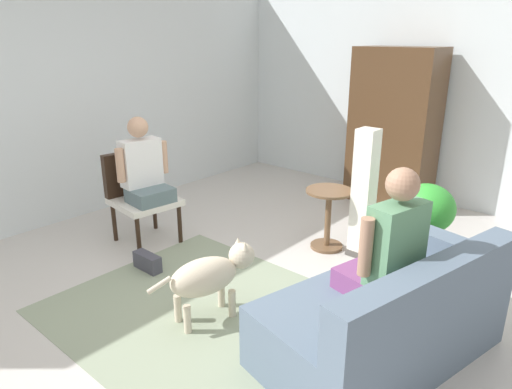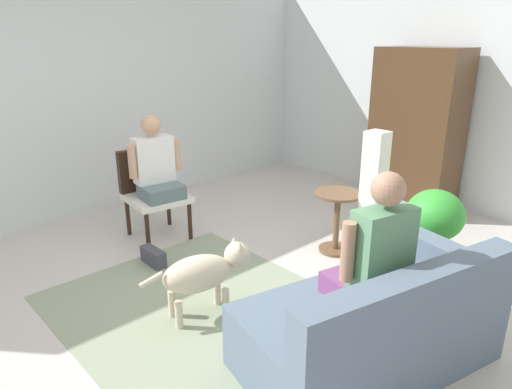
{
  "view_description": "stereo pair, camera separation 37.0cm",
  "coord_description": "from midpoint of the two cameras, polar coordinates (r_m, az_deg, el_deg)",
  "views": [
    {
      "loc": [
        2.24,
        -2.3,
        2.03
      ],
      "look_at": [
        -0.06,
        0.34,
        0.81
      ],
      "focal_mm": 32.5,
      "sensor_mm": 36.0,
      "label": 1
    },
    {
      "loc": [
        2.51,
        -2.04,
        2.03
      ],
      "look_at": [
        -0.06,
        0.34,
        0.81
      ],
      "focal_mm": 32.5,
      "sensor_mm": 36.0,
      "label": 2
    }
  ],
  "objects": [
    {
      "name": "ground_plane",
      "position": [
        3.81,
        -5.61,
        -13.18
      ],
      "size": [
        8.11,
        8.11,
        0.0
      ],
      "primitive_type": "plane",
      "color": "beige"
    },
    {
      "name": "back_wall",
      "position": [
        6.13,
        18.44,
        11.9
      ],
      "size": [
        5.93,
        0.12,
        2.71
      ],
      "primitive_type": "cube",
      "color": "silver",
      "rests_on": "ground"
    },
    {
      "name": "left_wall",
      "position": [
        5.71,
        -23.31,
        10.86
      ],
      "size": [
        0.12,
        7.36,
        2.71
      ],
      "primitive_type": "cube",
      "color": "silver",
      "rests_on": "ground"
    },
    {
      "name": "area_rug",
      "position": [
        3.65,
        -8.09,
        -14.78
      ],
      "size": [
        2.44,
        1.91,
        0.01
      ],
      "primitive_type": "cube",
      "color": "gray",
      "rests_on": "ground"
    },
    {
      "name": "couch",
      "position": [
        3.17,
        12.68,
        -14.61
      ],
      "size": [
        1.21,
        1.77,
        0.81
      ],
      "color": "slate",
      "rests_on": "ground"
    },
    {
      "name": "armchair",
      "position": [
        4.89,
        -16.41,
        0.57
      ],
      "size": [
        0.66,
        0.64,
        0.91
      ],
      "color": "black",
      "rests_on": "ground"
    },
    {
      "name": "person_on_couch",
      "position": [
        2.93,
        12.58,
        -6.55
      ],
      "size": [
        0.51,
        0.53,
        0.87
      ],
      "color": "#7E4077"
    },
    {
      "name": "person_on_armchair",
      "position": [
        4.7,
        -15.91,
        3.13
      ],
      "size": [
        0.45,
        0.55,
        0.82
      ],
      "color": "slate"
    },
    {
      "name": "round_end_table",
      "position": [
        4.56,
        6.63,
        -2.42
      ],
      "size": [
        0.46,
        0.46,
        0.61
      ],
      "color": "brown",
      "rests_on": "ground"
    },
    {
      "name": "dog",
      "position": [
        3.48,
        -8.74,
        -9.79
      ],
      "size": [
        0.41,
        0.84,
        0.57
      ],
      "color": "beige",
      "rests_on": "ground"
    },
    {
      "name": "potted_plant",
      "position": [
        4.19,
        17.83,
        -2.62
      ],
      "size": [
        0.47,
        0.47,
        0.83
      ],
      "color": "beige",
      "rests_on": "ground"
    },
    {
      "name": "column_lamp",
      "position": [
        4.38,
        10.78,
        -0.11
      ],
      "size": [
        0.2,
        0.2,
        1.23
      ],
      "color": "#4C4742",
      "rests_on": "ground"
    },
    {
      "name": "armoire_cabinet",
      "position": [
        5.89,
        14.89,
        7.92
      ],
      "size": [
        0.98,
        0.56,
        1.89
      ],
      "primitive_type": "cube",
      "color": "#4C331E",
      "rests_on": "ground"
    },
    {
      "name": "handbag",
      "position": [
        4.38,
        -15.63,
        -8.06
      ],
      "size": [
        0.3,
        0.11,
        0.16
      ],
      "primitive_type": "cube",
      "color": "#3F3F4C",
      "rests_on": "ground"
    }
  ]
}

